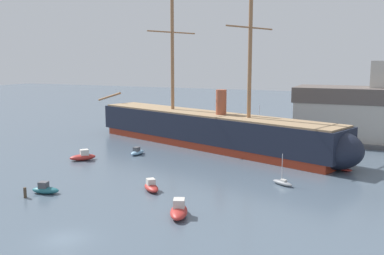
{
  "coord_description": "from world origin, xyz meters",
  "views": [
    {
      "loc": [
        26.31,
        -30.02,
        16.49
      ],
      "look_at": [
        -0.83,
        30.87,
        6.01
      ],
      "focal_mm": 40.7,
      "sensor_mm": 36.0,
      "label": 1
    }
  ],
  "objects_px": {
    "dinghy_alongside_stern": "(346,170)",
    "motorboat_foreground_left": "(45,189)",
    "sailboat_mid_right": "(283,183)",
    "dinghy_far_left": "(117,131)",
    "motorboat_alongside_bow": "(137,152)",
    "motorboat_near_centre": "(151,187)",
    "motorboat_mid_left": "(83,156)",
    "sailboat_distant_centre": "(259,130)",
    "mooring_piling_left_pair": "(25,192)",
    "mooring_piling_nearest": "(25,193)",
    "tall_ship": "(208,129)",
    "motorboat_foreground_right": "(179,211)"
  },
  "relations": [
    {
      "from": "dinghy_alongside_stern",
      "to": "motorboat_foreground_left",
      "type": "bearing_deg",
      "value": -141.31
    },
    {
      "from": "sailboat_mid_right",
      "to": "dinghy_far_left",
      "type": "distance_m",
      "value": 51.43
    },
    {
      "from": "motorboat_foreground_left",
      "to": "motorboat_alongside_bow",
      "type": "xyz_separation_m",
      "value": [
        -1.09,
        23.76,
        -0.03
      ]
    },
    {
      "from": "motorboat_near_centre",
      "to": "motorboat_mid_left",
      "type": "bearing_deg",
      "value": 151.27
    },
    {
      "from": "dinghy_far_left",
      "to": "sailboat_distant_centre",
      "type": "height_order",
      "value": "sailboat_distant_centre"
    },
    {
      "from": "dinghy_far_left",
      "to": "motorboat_near_centre",
      "type": "bearing_deg",
      "value": -51.03
    },
    {
      "from": "mooring_piling_left_pair",
      "to": "mooring_piling_nearest",
      "type": "bearing_deg",
      "value": -50.86
    },
    {
      "from": "motorboat_near_centre",
      "to": "dinghy_far_left",
      "type": "bearing_deg",
      "value": 128.97
    },
    {
      "from": "tall_ship",
      "to": "motorboat_near_centre",
      "type": "xyz_separation_m",
      "value": [
        4.05,
        -29.06,
        -2.83
      ]
    },
    {
      "from": "motorboat_foreground_right",
      "to": "mooring_piling_left_pair",
      "type": "bearing_deg",
      "value": -175.04
    },
    {
      "from": "motorboat_mid_left",
      "to": "tall_ship",
      "type": "bearing_deg",
      "value": 52.35
    },
    {
      "from": "sailboat_distant_centre",
      "to": "mooring_piling_left_pair",
      "type": "relative_size",
      "value": 5.19
    },
    {
      "from": "motorboat_mid_left",
      "to": "mooring_piling_left_pair",
      "type": "relative_size",
      "value": 3.58
    },
    {
      "from": "dinghy_alongside_stern",
      "to": "dinghy_far_left",
      "type": "bearing_deg",
      "value": 162.76
    },
    {
      "from": "mooring_piling_nearest",
      "to": "mooring_piling_left_pair",
      "type": "xyz_separation_m",
      "value": [
        -0.15,
        0.19,
        -0.03
      ]
    },
    {
      "from": "motorboat_mid_left",
      "to": "dinghy_far_left",
      "type": "distance_m",
      "value": 27.97
    },
    {
      "from": "motorboat_foreground_left",
      "to": "motorboat_near_centre",
      "type": "height_order",
      "value": "motorboat_near_centre"
    },
    {
      "from": "motorboat_foreground_right",
      "to": "motorboat_near_centre",
      "type": "relative_size",
      "value": 1.31
    },
    {
      "from": "motorboat_foreground_right",
      "to": "mooring_piling_nearest",
      "type": "distance_m",
      "value": 19.72
    },
    {
      "from": "dinghy_alongside_stern",
      "to": "mooring_piling_nearest",
      "type": "xyz_separation_m",
      "value": [
        -34.19,
        -28.98,
        0.41
      ]
    },
    {
      "from": "motorboat_foreground_right",
      "to": "sailboat_mid_right",
      "type": "distance_m",
      "value": 17.7
    },
    {
      "from": "motorboat_alongside_bow",
      "to": "dinghy_far_left",
      "type": "relative_size",
      "value": 1.45
    },
    {
      "from": "motorboat_mid_left",
      "to": "dinghy_far_left",
      "type": "xyz_separation_m",
      "value": [
        -10.59,
        25.89,
        -0.37
      ]
    },
    {
      "from": "motorboat_mid_left",
      "to": "mooring_piling_nearest",
      "type": "relative_size",
      "value": 3.43
    },
    {
      "from": "motorboat_foreground_left",
      "to": "mooring_piling_left_pair",
      "type": "height_order",
      "value": "motorboat_foreground_left"
    },
    {
      "from": "motorboat_mid_left",
      "to": "motorboat_alongside_bow",
      "type": "xyz_separation_m",
      "value": [
        6.01,
        7.24,
        -0.13
      ]
    },
    {
      "from": "mooring_piling_nearest",
      "to": "motorboat_alongside_bow",
      "type": "bearing_deg",
      "value": 90.26
    },
    {
      "from": "motorboat_alongside_bow",
      "to": "dinghy_far_left",
      "type": "distance_m",
      "value": 24.97
    },
    {
      "from": "mooring_piling_nearest",
      "to": "mooring_piling_left_pair",
      "type": "distance_m",
      "value": 0.24
    },
    {
      "from": "motorboat_mid_left",
      "to": "sailboat_distant_centre",
      "type": "distance_m",
      "value": 43.25
    },
    {
      "from": "dinghy_far_left",
      "to": "mooring_piling_nearest",
      "type": "relative_size",
      "value": 1.87
    },
    {
      "from": "motorboat_foreground_right",
      "to": "dinghy_far_left",
      "type": "height_order",
      "value": "motorboat_foreground_right"
    },
    {
      "from": "motorboat_mid_left",
      "to": "mooring_piling_nearest",
      "type": "bearing_deg",
      "value": -72.03
    },
    {
      "from": "motorboat_mid_left",
      "to": "dinghy_alongside_stern",
      "type": "distance_m",
      "value": 41.57
    },
    {
      "from": "motorboat_alongside_bow",
      "to": "motorboat_foreground_right",
      "type": "bearing_deg",
      "value": -50.82
    },
    {
      "from": "motorboat_mid_left",
      "to": "motorboat_alongside_bow",
      "type": "relative_size",
      "value": 1.27
    },
    {
      "from": "motorboat_foreground_left",
      "to": "sailboat_mid_right",
      "type": "height_order",
      "value": "sailboat_mid_right"
    },
    {
      "from": "motorboat_near_centre",
      "to": "mooring_piling_left_pair",
      "type": "height_order",
      "value": "motorboat_near_centre"
    },
    {
      "from": "motorboat_near_centre",
      "to": "sailboat_distant_centre",
      "type": "xyz_separation_m",
      "value": [
        0.57,
        48.96,
        -0.0
      ]
    },
    {
      "from": "motorboat_foreground_left",
      "to": "motorboat_near_centre",
      "type": "relative_size",
      "value": 1.03
    },
    {
      "from": "motorboat_foreground_left",
      "to": "dinghy_alongside_stern",
      "type": "bearing_deg",
      "value": 38.69
    },
    {
      "from": "motorboat_alongside_bow",
      "to": "mooring_piling_nearest",
      "type": "bearing_deg",
      "value": -89.74
    },
    {
      "from": "motorboat_foreground_right",
      "to": "mooring_piling_nearest",
      "type": "xyz_separation_m",
      "value": [
        -19.63,
        -1.9,
        -0.02
      ]
    },
    {
      "from": "mooring_piling_nearest",
      "to": "motorboat_foreground_left",
      "type": "bearing_deg",
      "value": 67.79
    },
    {
      "from": "dinghy_alongside_stern",
      "to": "dinghy_far_left",
      "type": "distance_m",
      "value": 53.31
    },
    {
      "from": "mooring_piling_left_pair",
      "to": "motorboat_foreground_right",
      "type": "bearing_deg",
      "value": 4.96
    },
    {
      "from": "motorboat_mid_left",
      "to": "mooring_piling_left_pair",
      "type": "distance_m",
      "value": 19.63
    },
    {
      "from": "mooring_piling_left_pair",
      "to": "motorboat_alongside_bow",
      "type": "bearing_deg",
      "value": 89.92
    },
    {
      "from": "tall_ship",
      "to": "motorboat_foreground_left",
      "type": "bearing_deg",
      "value": -101.9
    },
    {
      "from": "motorboat_alongside_bow",
      "to": "dinghy_alongside_stern",
      "type": "bearing_deg",
      "value": 4.75
    }
  ]
}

